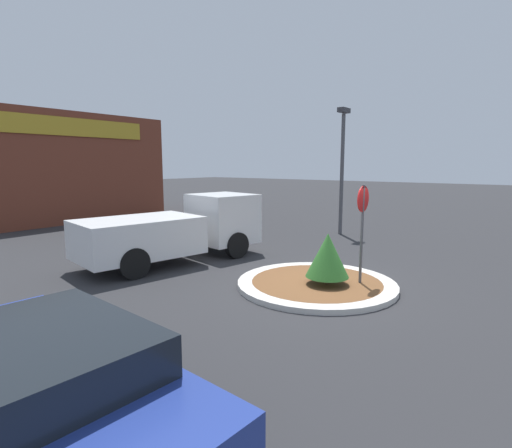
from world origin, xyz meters
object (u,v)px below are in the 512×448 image
(stop_sign, at_px, (362,218))
(light_pole, at_px, (342,160))
(utility_truck, at_px, (178,229))
(parked_sedan_blue, at_px, (44,385))

(stop_sign, bearing_deg, light_pole, 29.16)
(light_pole, bearing_deg, utility_truck, 165.83)
(parked_sedan_blue, bearing_deg, stop_sign, -89.35)
(utility_truck, bearing_deg, light_pole, -3.98)
(parked_sedan_blue, bearing_deg, utility_truck, -47.58)
(utility_truck, distance_m, light_pole, 8.24)
(utility_truck, xyz_separation_m, parked_sedan_blue, (-6.68, -5.36, -0.29))
(stop_sign, relative_size, utility_truck, 0.42)
(light_pole, bearing_deg, parked_sedan_blue, -166.63)
(utility_truck, height_order, light_pole, light_pole)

